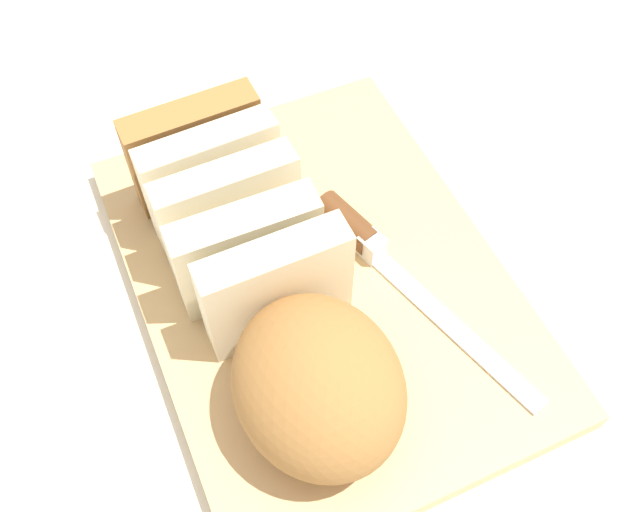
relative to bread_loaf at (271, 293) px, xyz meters
The scene contains 8 objects.
ground_plane 0.09m from the bread_loaf, 64.16° to the right, with size 3.00×3.00×0.00m, color silver.
cutting_board 0.09m from the bread_loaf, 64.16° to the right, with size 0.40×0.29×0.02m, color tan.
bread_loaf is the anchor object (origin of this frame).
bread_knife 0.11m from the bread_loaf, 72.11° to the right, with size 0.24×0.08×0.03m.
crumb_near_knife 0.07m from the bread_loaf, 18.36° to the left, with size 0.00×0.00×0.00m, color tan.
crumb_near_loaf 0.09m from the bread_loaf, 66.41° to the right, with size 0.01×0.01×0.01m, color tan.
crumb_stray_left 0.06m from the bread_loaf, 115.80° to the right, with size 0.01×0.01×0.01m, color tan.
crumb_stray_right 0.07m from the bread_loaf, 48.77° to the right, with size 0.00×0.00×0.00m, color tan.
Camera 1 is at (-0.28, 0.14, 0.52)m, focal length 39.82 mm.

